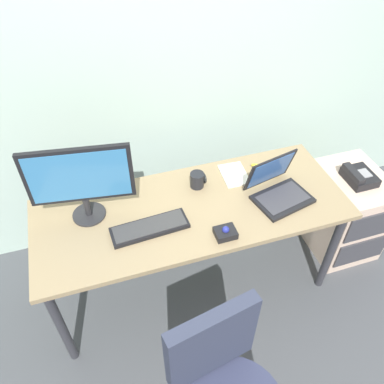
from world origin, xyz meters
The scene contains 12 objects.
ground_plane centered at (0.00, 0.00, 0.00)m, with size 8.00×8.00×0.00m, color #44474B.
back_wall centered at (0.00, 0.69, 1.40)m, with size 6.00×0.10×2.80m, color #AEC8B8.
desk centered at (0.00, 0.00, 0.65)m, with size 1.75×0.68×0.72m.
file_cabinet centered at (1.12, 0.02, 0.31)m, with size 0.42×0.53×0.62m.
desk_phone centered at (1.11, 0.01, 0.65)m, with size 0.17×0.20×0.09m.
monitor_main centered at (-0.55, 0.11, 0.99)m, with size 0.53×0.18×0.45m.
keyboard centered at (-0.26, -0.08, 0.74)m, with size 0.42×0.16×0.03m.
laptop centered at (0.50, -0.05, 0.78)m, with size 0.36×0.34×0.23m.
trackball_mouse centered at (0.10, -0.24, 0.75)m, with size 0.11×0.09×0.07m.
coffee_mug centered at (0.09, 0.16, 0.77)m, with size 0.09×0.08×0.09m.
paper_notepad centered at (0.33, 0.18, 0.73)m, with size 0.15×0.21×0.01m, color white.
banana centered at (0.52, 0.15, 0.74)m, with size 0.19×0.04×0.04m, color yellow.
Camera 1 is at (-0.46, -1.45, 2.29)m, focal length 36.62 mm.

